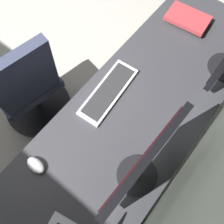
# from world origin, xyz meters

# --- Properties ---
(floor_plane) EXTENTS (5.23, 5.23, 0.00)m
(floor_plane) POSITION_xyz_m (0.00, 0.00, 0.00)
(floor_plane) COLOR #B2ADA3
(desk) EXTENTS (2.36, 0.68, 0.73)m
(desk) POSITION_xyz_m (0.25, 1.62, 0.67)
(desk) COLOR #38383D
(desk) RESTS_ON ground
(drawer_pedestal) EXTENTS (0.40, 0.51, 0.69)m
(drawer_pedestal) POSITION_xyz_m (0.68, 1.65, 0.35)
(drawer_pedestal) COLOR #38383D
(drawer_pedestal) RESTS_ON ground
(monitor_primary) EXTENTS (0.51, 0.20, 0.42)m
(monitor_primary) POSITION_xyz_m (0.37, 1.82, 0.97)
(monitor_primary) COLOR black
(monitor_primary) RESTS_ON desk
(keyboard_main) EXTENTS (0.43, 0.17, 0.02)m
(keyboard_main) POSITION_xyz_m (0.10, 1.42, 0.74)
(keyboard_main) COLOR silver
(keyboard_main) RESTS_ON desk
(mouse_main) EXTENTS (0.06, 0.10, 0.03)m
(mouse_main) POSITION_xyz_m (0.64, 1.40, 0.75)
(mouse_main) COLOR silver
(mouse_main) RESTS_ON desk
(book_stack_near) EXTENTS (0.20, 0.28, 0.05)m
(book_stack_near) POSITION_xyz_m (-0.62, 1.49, 0.76)
(book_stack_near) COLOR #3D8456
(book_stack_near) RESTS_ON desk
(office_chair) EXTENTS (0.56, 0.59, 0.97)m
(office_chair) POSITION_xyz_m (0.32, 0.86, 0.46)
(office_chair) COLOR #383D56
(office_chair) RESTS_ON ground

